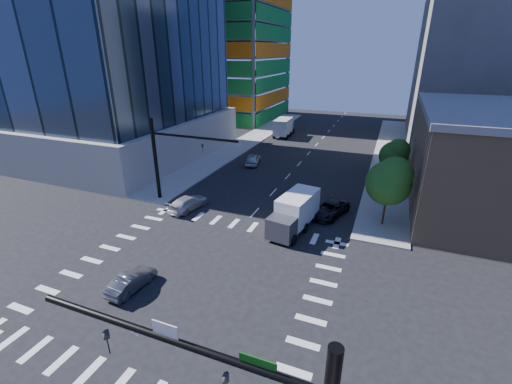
% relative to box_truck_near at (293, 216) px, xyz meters
% --- Properties ---
extents(ground, '(160.00, 160.00, 0.00)m').
position_rel_box_truck_near_xyz_m(ground, '(-4.68, -9.87, -1.46)').
color(ground, black).
rests_on(ground, ground).
extents(road_markings, '(20.00, 20.00, 0.01)m').
position_rel_box_truck_near_xyz_m(road_markings, '(-4.68, -9.87, -1.45)').
color(road_markings, silver).
rests_on(road_markings, ground).
extents(sidewalk_ne, '(5.00, 60.00, 0.15)m').
position_rel_box_truck_near_xyz_m(sidewalk_ne, '(7.82, 30.13, -1.38)').
color(sidewalk_ne, gray).
rests_on(sidewalk_ne, ground).
extents(sidewalk_nw, '(5.00, 60.00, 0.15)m').
position_rel_box_truck_near_xyz_m(sidewalk_nw, '(-17.18, 30.13, -1.38)').
color(sidewalk_nw, gray).
rests_on(sidewalk_nw, ground).
extents(construction_building, '(25.16, 34.50, 70.60)m').
position_rel_box_truck_near_xyz_m(construction_building, '(-32.10, 52.06, 23.16)').
color(construction_building, slate).
rests_on(construction_building, ground).
extents(bg_building_ne, '(24.00, 30.00, 28.00)m').
position_rel_box_truck_near_xyz_m(bg_building_ne, '(22.32, 45.13, 12.54)').
color(bg_building_ne, '#5E5A55').
rests_on(bg_building_ne, ground).
extents(signal_mast_nw, '(10.20, 0.40, 9.00)m').
position_rel_box_truck_near_xyz_m(signal_mast_nw, '(-14.68, 1.63, 4.04)').
color(signal_mast_nw, black).
rests_on(signal_mast_nw, sidewalk_nw).
extents(tree_south, '(4.16, 4.16, 6.82)m').
position_rel_box_truck_near_xyz_m(tree_south, '(7.94, 4.03, 3.23)').
color(tree_south, '#382316').
rests_on(tree_south, sidewalk_ne).
extents(tree_north, '(3.54, 3.52, 5.78)m').
position_rel_box_truck_near_xyz_m(tree_north, '(8.24, 16.03, 2.53)').
color(tree_north, '#382316').
rests_on(tree_north, sidewalk_ne).
extents(car_nb_far, '(3.80, 5.58, 1.42)m').
position_rel_box_truck_near_xyz_m(car_nb_far, '(2.70, 4.39, -0.75)').
color(car_nb_far, black).
rests_on(car_nb_far, ground).
extents(car_sb_near, '(2.87, 5.21, 1.43)m').
position_rel_box_truck_near_xyz_m(car_sb_near, '(-11.61, 0.41, -0.74)').
color(car_sb_near, silver).
rests_on(car_sb_near, ground).
extents(car_sb_mid, '(2.77, 4.88, 1.57)m').
position_rel_box_truck_near_xyz_m(car_sb_mid, '(-11.06, 17.33, -0.67)').
color(car_sb_mid, silver).
rests_on(car_sb_mid, ground).
extents(car_sb_cross, '(1.61, 3.99, 1.29)m').
position_rel_box_truck_near_xyz_m(car_sb_cross, '(-8.21, -12.51, -0.81)').
color(car_sb_cross, '#54555A').
rests_on(car_sb_cross, ground).
extents(box_truck_near, '(3.62, 6.61, 3.29)m').
position_rel_box_truck_near_xyz_m(box_truck_near, '(0.00, 0.00, 0.00)').
color(box_truck_near, black).
rests_on(box_truck_near, ground).
extents(box_truck_far, '(3.15, 6.81, 3.51)m').
position_rel_box_truck_near_xyz_m(box_truck_far, '(-12.21, 36.66, 0.10)').
color(box_truck_far, black).
rests_on(box_truck_far, ground).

